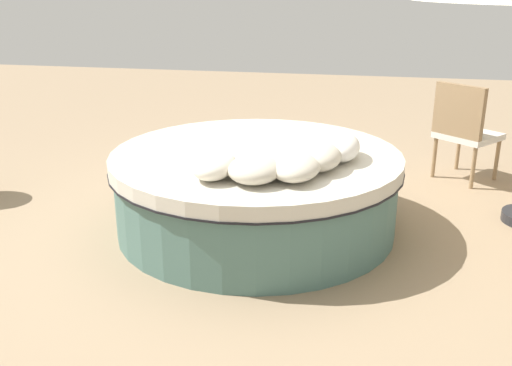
{
  "coord_description": "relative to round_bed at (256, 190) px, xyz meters",
  "views": [
    {
      "loc": [
        -4.29,
        -0.86,
        1.94
      ],
      "look_at": [
        0.0,
        0.0,
        0.38
      ],
      "focal_mm": 40.76,
      "sensor_mm": 36.0,
      "label": 1
    }
  ],
  "objects": [
    {
      "name": "throw_pillow_3",
      "position": [
        -0.29,
        -0.52,
        0.4
      ],
      "size": [
        0.51,
        0.33,
        0.18
      ],
      "primitive_type": "ellipsoid",
      "color": "beige",
      "rests_on": "round_bed"
    },
    {
      "name": "throw_pillow_1",
      "position": [
        -0.67,
        -0.12,
        0.39
      ],
      "size": [
        0.43,
        0.36,
        0.17
      ],
      "primitive_type": "ellipsoid",
      "color": "beige",
      "rests_on": "round_bed"
    },
    {
      "name": "throw_pillow_4",
      "position": [
        -0.05,
        -0.66,
        0.41
      ],
      "size": [
        0.49,
        0.28,
        0.2
      ],
      "primitive_type": "ellipsoid",
      "color": "white",
      "rests_on": "round_bed"
    },
    {
      "name": "round_bed",
      "position": [
        0.0,
        0.0,
        0.0
      ],
      "size": [
        2.3,
        2.3,
        0.64
      ],
      "color": "#4C726B",
      "rests_on": "ground_plane"
    },
    {
      "name": "patio_chair",
      "position": [
        1.53,
        -1.77,
        0.23
      ],
      "size": [
        0.72,
        0.72,
        0.98
      ],
      "rotation": [
        0.0,
        0.0,
        4.01
      ],
      "color": "#997A56",
      "rests_on": "ground_plane"
    },
    {
      "name": "ground_plane",
      "position": [
        0.0,
        0.0,
        -0.33
      ],
      "size": [
        16.0,
        16.0,
        0.0
      ],
      "primitive_type": "plane",
      "color": "#9E8466"
    },
    {
      "name": "throw_pillow_2",
      "position": [
        -0.54,
        -0.38,
        0.39
      ],
      "size": [
        0.54,
        0.34,
        0.17
      ],
      "primitive_type": "ellipsoid",
      "color": "beige",
      "rests_on": "round_bed"
    },
    {
      "name": "throw_pillow_0",
      "position": [
        -0.64,
        0.16,
        0.4
      ],
      "size": [
        0.46,
        0.3,
        0.17
      ],
      "primitive_type": "ellipsoid",
      "color": "silver",
      "rests_on": "round_bed"
    }
  ]
}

